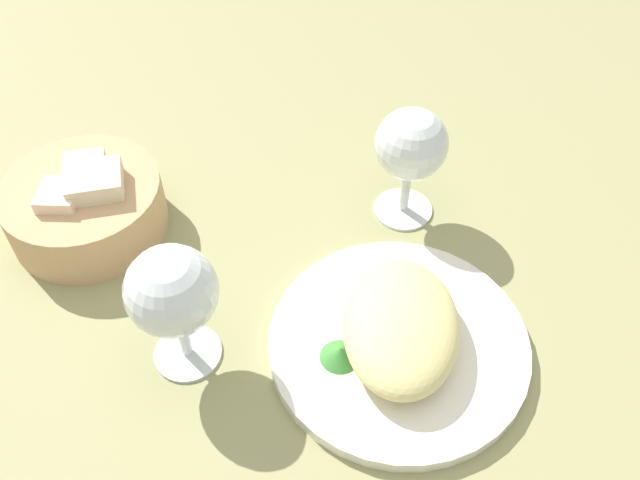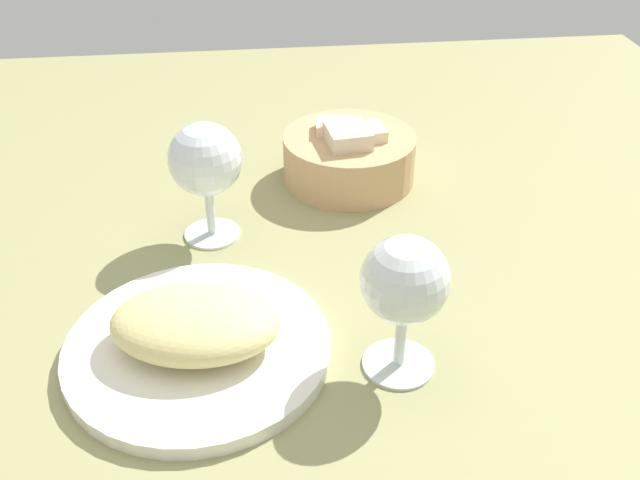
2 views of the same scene
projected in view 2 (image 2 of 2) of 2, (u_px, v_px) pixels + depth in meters
ground_plane at (289, 286)px, 76.14cm from camera, size 140.00×140.00×2.00cm
plate at (198, 348)px, 65.83cm from camera, size 24.16×24.16×1.40cm
omelette at (195, 323)px, 64.18cm from camera, size 16.68×12.93×4.47cm
lettuce_garnish at (184, 298)px, 69.52cm from camera, size 3.68×3.68×1.47cm
bread_basket at (349, 156)px, 91.12cm from camera, size 16.54×16.54×8.09cm
wine_glass_near at (405, 285)px, 59.97cm from camera, size 7.54×7.54×13.35cm
wine_glass_far at (206, 163)px, 77.25cm from camera, size 7.96×7.96×13.62cm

